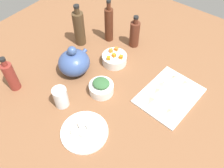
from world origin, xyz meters
TOP-DOWN VIEW (x-y plane):
  - tabletop at (0.00, 0.00)cm, footprint 190.00×190.00cm
  - cutting_board at (14.57, -24.45)cm, footprint 33.07×26.08cm
  - plate_tofu at (-25.97, -5.05)cm, footprint 20.84×20.84cm
  - bowl_greens at (-3.83, 3.63)cm, footprint 12.08×12.08cm
  - bowl_carrots at (16.70, 11.30)cm, footprint 13.54×13.54cm
  - teapot at (-1.57, 23.74)cm, footprint 18.13×16.31cm
  - bottle_0 at (30.76, 26.31)cm, footprint 5.00×5.00cm
  - bottle_1 at (-28.40, 39.80)cm, footprint 5.31×5.31cm
  - bottle_2 at (35.61, 11.35)cm, footprint 5.61×5.61cm
  - bottle_3 at (17.63, 37.62)cm, footprint 6.35×6.35cm
  - drinking_glass_0 at (-21.14, 13.62)cm, footprint 6.71×6.71cm
  - carrot_cube_0 at (15.93, 11.05)cm, footprint 2.13×2.13cm
  - carrot_cube_1 at (17.13, 7.29)cm, footprint 2.15×2.15cm
  - carrot_cube_2 at (17.78, 14.66)cm, footprint 2.52×2.52cm
  - carrot_cube_3 at (20.69, 13.12)cm, footprint 1.89×1.89cm
  - carrot_cube_4 at (12.36, 11.97)cm, footprint 2.53×2.53cm
  - chopped_greens_mound at (-3.83, 3.63)cm, footprint 9.29×9.87cm
  - tofu_cube_0 at (-23.34, -5.25)cm, footprint 2.94×2.94cm
  - tofu_cube_1 at (-27.75, -6.16)cm, footprint 2.99×2.99cm
  - tofu_cube_2 at (-29.40, -2.27)cm, footprint 3.09×3.09cm
  - tofu_cube_3 at (-25.11, -2.12)cm, footprint 2.88×2.88cm
  - dumpling_0 at (25.11, -28.24)cm, footprint 7.43×7.49cm
  - dumpling_1 at (6.01, -20.76)cm, footprint 7.16×7.32cm
  - dumpling_2 at (12.39, -20.03)cm, footprint 7.26×7.37cm
  - dumpling_3 at (17.93, -18.99)cm, footprint 4.81×4.77cm
  - dumpling_4 at (24.94, -21.85)cm, footprint 6.62×6.61cm
  - dumpling_5 at (5.67, -30.01)cm, footprint 5.80×5.93cm

SIDE VIEW (x-z plane):
  - tabletop at x=0.00cm, z-range 0.00..3.00cm
  - cutting_board at x=14.57cm, z-range 3.00..4.00cm
  - plate_tofu at x=-25.97cm, z-range 3.00..4.20cm
  - dumpling_5 at x=5.67cm, z-range 4.00..6.14cm
  - dumpling_3 at x=17.93cm, z-range 4.00..6.15cm
  - dumpling_0 at x=25.11cm, z-range 4.00..6.18cm
  - dumpling_1 at x=6.01cm, z-range 4.00..6.33cm
  - dumpling_2 at x=12.39cm, z-range 4.00..6.51cm
  - tofu_cube_0 at x=-23.34cm, z-range 4.20..6.40cm
  - tofu_cube_1 at x=-27.75cm, z-range 4.20..6.40cm
  - tofu_cube_2 at x=-29.40cm, z-range 4.20..6.40cm
  - tofu_cube_3 at x=-25.11cm, z-range 4.20..6.40cm
  - dumpling_4 at x=24.94cm, z-range 4.00..6.97cm
  - bowl_carrots at x=16.70cm, z-range 3.00..8.16cm
  - bowl_greens at x=-3.83cm, z-range 3.00..8.18cm
  - drinking_glass_0 at x=-21.14cm, z-range 3.00..13.53cm
  - carrot_cube_0 at x=15.93cm, z-range 8.16..9.96cm
  - carrot_cube_1 at x=17.13cm, z-range 8.16..9.96cm
  - carrot_cube_2 at x=17.78cm, z-range 8.16..9.96cm
  - carrot_cube_3 at x=20.69cm, z-range 8.16..9.96cm
  - carrot_cube_4 at x=12.36cm, z-range 8.16..9.96cm
  - teapot at x=-1.57cm, z-range 1.14..18.05cm
  - chopped_greens_mound at x=-3.83cm, z-range 8.18..11.04cm
  - bottle_2 at x=35.61cm, z-range 1.43..21.10cm
  - bottle_1 at x=-28.40cm, z-range 1.42..21.52cm
  - bottle_3 at x=17.63cm, z-range 1.20..26.30cm
  - bottle_0 at x=30.76cm, z-range 0.96..27.00cm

